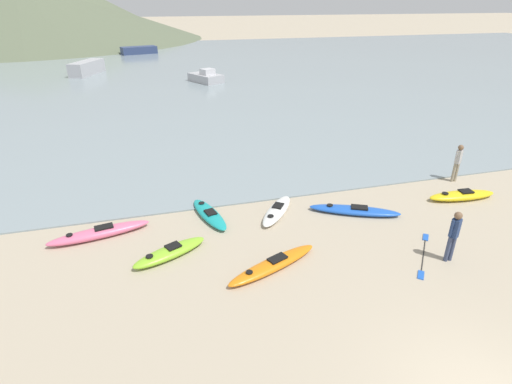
{
  "coord_description": "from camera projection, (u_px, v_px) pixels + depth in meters",
  "views": [
    {
      "loc": [
        -6.07,
        -3.93,
        7.62
      ],
      "look_at": [
        -2.16,
        10.15,
        0.5
      ],
      "focal_mm": 28.0,
      "sensor_mm": 36.0,
      "label": 1
    }
  ],
  "objects": [
    {
      "name": "moored_boat_1",
      "position": [
        139.0,
        50.0,
        59.91
      ],
      "size": [
        5.46,
        3.29,
        1.04
      ],
      "color": "navy",
      "rests_on": "bay_water"
    },
    {
      "name": "person_near_waterline",
      "position": [
        458.0,
        161.0,
        17.99
      ],
      "size": [
        0.36,
        0.29,
        1.76
      ],
      "color": "gray",
      "rests_on": "ground_plane"
    },
    {
      "name": "kayak_on_sand_5",
      "position": [
        355.0,
        210.0,
        15.61
      ],
      "size": [
        3.45,
        2.14,
        0.32
      ],
      "color": "blue",
      "rests_on": "ground_plane"
    },
    {
      "name": "loose_paddle",
      "position": [
        423.0,
        255.0,
        13.12
      ],
      "size": [
        1.92,
        2.25,
        0.03
      ],
      "color": "black",
      "rests_on": "ground_plane"
    },
    {
      "name": "far_hill_midleft",
      "position": [
        64.0,
        8.0,
        81.58
      ],
      "size": [
        45.23,
        45.23,
        11.42
      ],
      "primitive_type": "cone",
      "color": "#5B664C",
      "rests_on": "ground_plane"
    },
    {
      "name": "bay_water",
      "position": [
        195.0,
        69.0,
        47.35
      ],
      "size": [
        160.0,
        70.0,
        0.06
      ],
      "primitive_type": "cube",
      "color": "gray",
      "rests_on": "ground_plane"
    },
    {
      "name": "kayak_on_sand_4",
      "position": [
        209.0,
        214.0,
        15.34
      ],
      "size": [
        1.31,
        2.82,
        0.32
      ],
      "color": "teal",
      "rests_on": "ground_plane"
    },
    {
      "name": "moored_boat_2",
      "position": [
        206.0,
        77.0,
        39.75
      ],
      "size": [
        3.38,
        4.05,
        1.31
      ],
      "color": "#B2B2B7",
      "rests_on": "bay_water"
    },
    {
      "name": "moored_boat_0",
      "position": [
        87.0,
        68.0,
        43.67
      ],
      "size": [
        3.5,
        5.32,
        1.39
      ],
      "color": "#B2B2B7",
      "rests_on": "bay_water"
    },
    {
      "name": "person_near_foreground",
      "position": [
        454.0,
        233.0,
        12.44
      ],
      "size": [
        0.36,
        0.3,
        1.77
      ],
      "color": "#384260",
      "rests_on": "ground_plane"
    },
    {
      "name": "kayak_on_sand_2",
      "position": [
        277.0,
        211.0,
        15.59
      ],
      "size": [
        2.13,
        2.52,
        0.32
      ],
      "color": "white",
      "rests_on": "ground_plane"
    },
    {
      "name": "kayak_on_sand_3",
      "position": [
        273.0,
        264.0,
        12.44
      ],
      "size": [
        3.38,
        1.87,
        0.32
      ],
      "color": "orange",
      "rests_on": "ground_plane"
    },
    {
      "name": "kayak_on_sand_1",
      "position": [
        170.0,
        252.0,
        13.0
      ],
      "size": [
        2.64,
        1.72,
        0.38
      ],
      "color": "#8CCC2D",
      "rests_on": "ground_plane"
    },
    {
      "name": "kayak_on_sand_0",
      "position": [
        462.0,
        195.0,
        16.72
      ],
      "size": [
        3.0,
        0.98,
        0.38
      ],
      "color": "yellow",
      "rests_on": "ground_plane"
    },
    {
      "name": "far_hill_left",
      "position": [
        21.0,
        9.0,
        77.9
      ],
      "size": [
        69.69,
        69.69,
        11.4
      ],
      "primitive_type": "cone",
      "color": "#5B664C",
      "rests_on": "ground_plane"
    },
    {
      "name": "kayak_on_sand_6",
      "position": [
        100.0,
        233.0,
        14.05
      ],
      "size": [
        3.52,
        1.28,
        0.4
      ],
      "color": "#E5668C",
      "rests_on": "ground_plane"
    }
  ]
}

